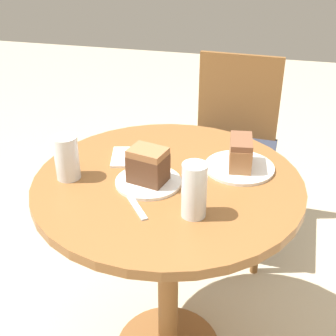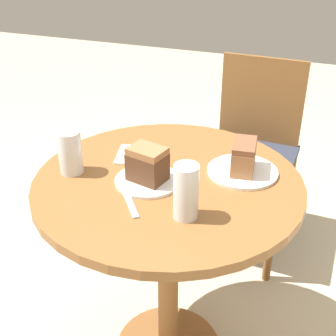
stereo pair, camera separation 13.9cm
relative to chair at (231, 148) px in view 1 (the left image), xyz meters
The scene contains 10 objects.
table 0.82m from the chair, 98.03° to the right, with size 0.82×0.82×0.76m.
chair is the anchor object (origin of this frame).
plate_near 0.90m from the chair, 101.14° to the right, with size 0.20×0.20×0.01m.
plate_far 0.75m from the chair, 82.68° to the right, with size 0.22×0.22×0.01m.
cake_slice_near 0.92m from the chair, 101.14° to the right, with size 0.12×0.10×0.10m.
cake_slice_far 0.77m from the chair, 82.68° to the right, with size 0.08×0.13×0.09m.
glass_lemonade 1.03m from the chair, 90.31° to the right, with size 0.07×0.07×0.15m.
glass_water 1.01m from the chair, 115.40° to the right, with size 0.07×0.07×0.14m.
napkin_stack 0.80m from the chair, 110.25° to the right, with size 0.16×0.16×0.01m.
fork 1.02m from the chair, 100.03° to the right, with size 0.11×0.13×0.00m.
Camera 1 is at (0.28, -1.18, 1.48)m, focal length 50.00 mm.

